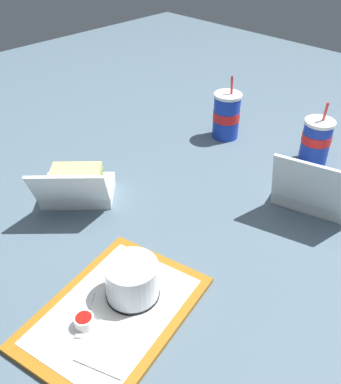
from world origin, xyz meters
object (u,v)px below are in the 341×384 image
object	(u,v)px
soda_cup_corner	(316,141)
soda_cup_front	(226,115)
ketchup_cup	(84,321)
clamshell_hotdog_corner	(317,191)
cake_container	(132,281)
plastic_fork	(85,315)
food_tray	(115,312)
clamshell_sandwich_right	(77,186)

from	to	relation	value
soda_cup_corner	soda_cup_front	bearing A→B (deg)	102.29
ketchup_cup	soda_cup_front	size ratio (longest dim) A/B	0.18
ketchup_cup	clamshell_hotdog_corner	world-z (taller)	clamshell_hotdog_corner
cake_container	plastic_fork	world-z (taller)	cake_container
plastic_fork	soda_cup_front	distance (m)	0.86
food_tray	cake_container	world-z (taller)	cake_container
clamshell_hotdog_corner	clamshell_sandwich_right	world-z (taller)	clamshell_hotdog_corner
plastic_fork	clamshell_hotdog_corner	xyz separation A→B (m)	(0.68, -0.13, 0.03)
plastic_fork	cake_container	bearing A→B (deg)	-53.39
ketchup_cup	clamshell_hotdog_corner	size ratio (longest dim) A/B	0.16
plastic_fork	clamshell_hotdog_corner	size ratio (longest dim) A/B	0.44
plastic_fork	clamshell_hotdog_corner	bearing A→B (deg)	-49.78
ketchup_cup	soda_cup_front	distance (m)	0.88
clamshell_hotdog_corner	soda_cup_corner	bearing A→B (deg)	31.05
food_tray	cake_container	xyz separation A→B (m)	(0.05, 0.00, 0.05)
cake_container	soda_cup_corner	distance (m)	0.77
food_tray	soda_cup_front	size ratio (longest dim) A/B	1.91
ketchup_cup	clamshell_hotdog_corner	bearing A→B (deg)	-8.95
soda_cup_front	plastic_fork	bearing A→B (deg)	-160.18
ketchup_cup	plastic_fork	distance (m)	0.03
soda_cup_front	clamshell_hotdog_corner	bearing A→B (deg)	-107.22
soda_cup_front	soda_cup_corner	bearing A→B (deg)	-77.71
plastic_fork	soda_cup_front	world-z (taller)	soda_cup_front
clamshell_hotdog_corner	soda_cup_corner	xyz separation A→B (m)	(0.20, 0.12, 0.03)
clamshell_sandwich_right	soda_cup_front	distance (m)	0.58
cake_container	soda_cup_corner	xyz separation A→B (m)	(0.77, 0.02, 0.02)
food_tray	soda_cup_corner	bearing A→B (deg)	1.43
food_tray	clamshell_sandwich_right	distance (m)	0.43
ketchup_cup	soda_cup_front	xyz separation A→B (m)	(0.82, 0.31, 0.05)
clamshell_hotdog_corner	soda_cup_front	size ratio (longest dim) A/B	1.16
plastic_fork	clamshell_sandwich_right	xyz separation A→B (m)	(0.23, 0.35, 0.03)
clamshell_hotdog_corner	soda_cup_front	xyz separation A→B (m)	(0.13, 0.42, 0.04)
clamshell_sandwich_right	food_tray	bearing A→B (deg)	-115.56
cake_container	plastic_fork	size ratio (longest dim) A/B	1.03
food_tray	plastic_fork	size ratio (longest dim) A/B	3.79
clamshell_sandwich_right	soda_cup_corner	bearing A→B (deg)	-29.40
cake_container	soda_cup_corner	world-z (taller)	soda_cup_corner
clamshell_hotdog_corner	food_tray	bearing A→B (deg)	171.22
plastic_fork	soda_cup_corner	xyz separation A→B (m)	(0.88, -0.01, 0.06)
soda_cup_front	clamshell_sandwich_right	bearing A→B (deg)	174.03
soda_cup_corner	clamshell_sandwich_right	bearing A→B (deg)	150.60
soda_cup_corner	plastic_fork	bearing A→B (deg)	179.33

